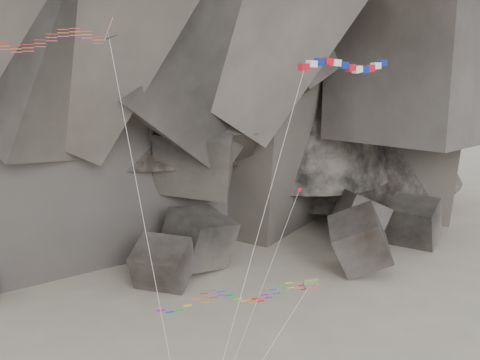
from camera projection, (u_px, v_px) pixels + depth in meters
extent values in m
cube|color=#47423F|center=(359.00, 226.00, 92.62)|extent=(9.48, 8.98, 9.13)
cube|color=#47423F|center=(414.00, 226.00, 91.93)|extent=(9.86, 9.95, 8.24)
cube|color=#47423F|center=(163.00, 270.00, 76.79)|extent=(9.42, 9.60, 6.82)
cube|color=#47423F|center=(199.00, 247.00, 82.72)|extent=(11.26, 10.49, 9.21)
cube|color=#47423F|center=(359.00, 252.00, 80.93)|extent=(10.46, 9.21, 9.94)
cube|color=#47423F|center=(356.00, 236.00, 92.83)|extent=(5.10, 5.90, 4.74)
cylinder|color=silver|center=(150.00, 254.00, 41.53)|extent=(3.69, 7.79, 29.90)
cube|color=red|center=(304.00, 67.00, 42.94)|extent=(0.86, 0.71, 0.49)
cube|color=white|center=(312.00, 64.00, 43.32)|extent=(0.89, 0.73, 0.55)
cube|color=navy|center=(320.00, 62.00, 43.67)|extent=(0.91, 0.73, 0.58)
cube|color=red|center=(328.00, 61.00, 44.03)|extent=(0.91, 0.73, 0.58)
cube|color=white|center=(336.00, 63.00, 44.41)|extent=(0.90, 0.73, 0.56)
cube|color=navy|center=(343.00, 65.00, 44.82)|extent=(0.87, 0.72, 0.50)
cube|color=red|center=(351.00, 68.00, 45.28)|extent=(0.89, 0.72, 0.53)
cube|color=white|center=(357.00, 69.00, 45.77)|extent=(0.91, 0.73, 0.57)
cube|color=navy|center=(364.00, 70.00, 46.29)|extent=(0.92, 0.74, 0.59)
cube|color=red|center=(370.00, 68.00, 46.80)|extent=(0.90, 0.73, 0.57)
cube|color=white|center=(376.00, 66.00, 47.30)|extent=(0.88, 0.72, 0.52)
cube|color=navy|center=(382.00, 63.00, 47.78)|extent=(0.88, 0.72, 0.52)
cylinder|color=silver|center=(249.00, 267.00, 42.27)|extent=(9.80, 4.81, 27.49)
cube|color=#C3E00C|center=(311.00, 283.00, 46.99)|extent=(1.31, 0.54, 0.70)
cube|color=#0CB219|center=(312.00, 287.00, 46.89)|extent=(1.09, 0.40, 0.48)
cube|color=red|center=(299.00, 190.00, 44.87)|extent=(0.43, 0.26, 0.30)
cube|color=navy|center=(297.00, 190.00, 44.84)|extent=(0.17, 0.12, 0.31)
cylinder|color=silver|center=(247.00, 326.00, 43.33)|extent=(9.64, 4.92, 18.45)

